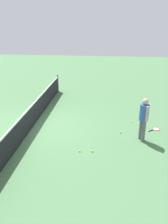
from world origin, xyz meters
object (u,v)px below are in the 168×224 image
Objects in this scene: tennis_ball_near_player at (131,122)px; player_near_side at (144,116)px; tennis_ball_by_net at (92,151)px; tennis_racket_near_player at (155,129)px; tennis_ball_midcourt at (80,151)px; tennis_ball_baseline at (121,132)px.

player_near_side is at bearing -171.46° from tennis_ball_near_player.
tennis_ball_by_net is (-1.04, 1.82, -0.98)m from player_near_side.
player_near_side is 25.76× the size of tennis_ball_near_player.
tennis_ball_near_player is 1.00× the size of tennis_ball_by_net.
tennis_racket_near_player is 3.62m from tennis_ball_midcourt.
tennis_ball_midcourt is at bearing 142.36° from tennis_ball_near_player.
tennis_ball_near_player is 1.19m from tennis_ball_baseline.
tennis_ball_near_player is (1.56, 0.23, -0.98)m from player_near_side.
tennis_ball_baseline is (1.53, -1.06, 0.00)m from tennis_ball_by_net.
tennis_racket_near_player is 8.64× the size of tennis_ball_midcourt.
tennis_ball_baseline is at bearing 57.33° from player_near_side.
tennis_ball_midcourt and tennis_ball_baseline have the same top height.
player_near_side is 25.76× the size of tennis_ball_by_net.
tennis_ball_baseline is at bearing -43.81° from tennis_ball_midcourt.
tennis_ball_by_net and tennis_ball_midcourt have the same top height.
tennis_ball_baseline is (1.57, -1.50, 0.00)m from tennis_ball_midcourt.
tennis_ball_by_net is 1.86m from tennis_ball_baseline.
tennis_ball_near_player is at bearing -26.35° from tennis_ball_baseline.
tennis_ball_baseline is at bearing -34.71° from tennis_ball_by_net.
player_near_side is 1.33m from tennis_ball_baseline.
tennis_ball_baseline is at bearing 153.65° from tennis_ball_near_player.
tennis_ball_midcourt is (-1.08, 2.27, -0.98)m from player_near_side.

